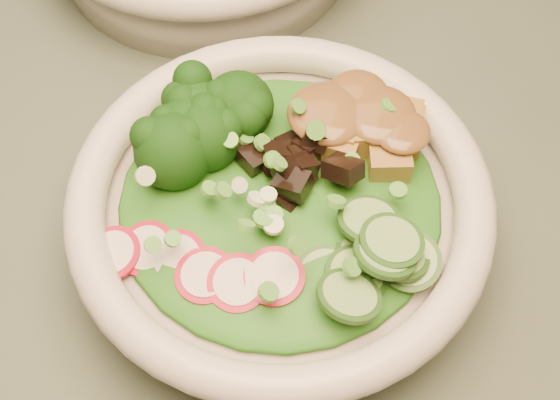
# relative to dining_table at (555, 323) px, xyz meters

# --- Properties ---
(dining_table) EXTENTS (1.20, 0.80, 0.75)m
(dining_table) POSITION_rel_dining_table_xyz_m (0.00, 0.00, 0.00)
(dining_table) COLOR black
(dining_table) RESTS_ON ground
(salad_bowl) EXTENTS (0.29, 0.29, 0.08)m
(salad_bowl) POSITION_rel_dining_table_xyz_m (-0.23, -0.04, 0.16)
(salad_bowl) COLOR silver
(salad_bowl) RESTS_ON dining_table
(lettuce_bed) EXTENTS (0.22, 0.22, 0.03)m
(lettuce_bed) POSITION_rel_dining_table_xyz_m (-0.23, -0.04, 0.18)
(lettuce_bed) COLOR #206315
(lettuce_bed) RESTS_ON salad_bowl
(broccoli_florets) EXTENTS (0.11, 0.10, 0.05)m
(broccoli_florets) POSITION_rel_dining_table_xyz_m (-0.29, -0.01, 0.20)
(broccoli_florets) COLOR black
(broccoli_florets) RESTS_ON salad_bowl
(radish_slices) EXTENTS (0.13, 0.09, 0.02)m
(radish_slices) POSITION_rel_dining_table_xyz_m (-0.27, -0.10, 0.18)
(radish_slices) COLOR #AF0D28
(radish_slices) RESTS_ON salad_bowl
(cucumber_slices) EXTENTS (0.10, 0.10, 0.04)m
(cucumber_slices) POSITION_rel_dining_table_xyz_m (-0.17, -0.07, 0.19)
(cucumber_slices) COLOR #84B665
(cucumber_slices) RESTS_ON salad_bowl
(mushroom_heap) EXTENTS (0.10, 0.10, 0.04)m
(mushroom_heap) POSITION_rel_dining_table_xyz_m (-0.23, -0.03, 0.19)
(mushroom_heap) COLOR black
(mushroom_heap) RESTS_ON salad_bowl
(tofu_cubes) EXTENTS (0.12, 0.10, 0.04)m
(tofu_cubes) POSITION_rel_dining_table_xyz_m (-0.20, 0.02, 0.19)
(tofu_cubes) COLOR olive
(tofu_cubes) RESTS_ON salad_bowl
(peanut_sauce) EXTENTS (0.08, 0.06, 0.02)m
(peanut_sauce) POSITION_rel_dining_table_xyz_m (-0.20, 0.02, 0.21)
(peanut_sauce) COLOR brown
(peanut_sauce) RESTS_ON tofu_cubes
(scallion_garnish) EXTENTS (0.21, 0.21, 0.03)m
(scallion_garnish) POSITION_rel_dining_table_xyz_m (-0.23, -0.04, 0.20)
(scallion_garnish) COLOR #54A339
(scallion_garnish) RESTS_ON salad_bowl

